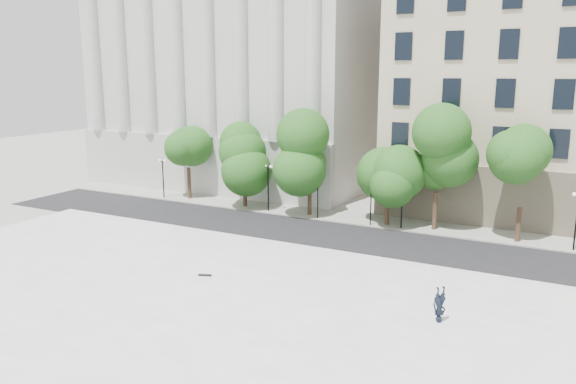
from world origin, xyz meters
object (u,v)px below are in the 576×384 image
traffic_light_west (318,177)px  skateboard (205,275)px  person_lying (439,317)px  traffic_light_east (372,181)px

traffic_light_west → skateboard: size_ratio=5.33×
traffic_light_west → person_lying: bearing=-49.7°
traffic_light_east → skateboard: traffic_light_east is taller
traffic_light_west → traffic_light_east: 4.69m
skateboard → traffic_light_east: bearing=54.7°
traffic_light_east → person_lying: (9.19, -16.37, -3.06)m
traffic_light_west → skateboard: traffic_light_west is taller
traffic_light_west → person_lying: 21.67m
traffic_light_west → traffic_light_east: traffic_light_east is taller
traffic_light_west → person_lying: (13.88, -16.37, -3.01)m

